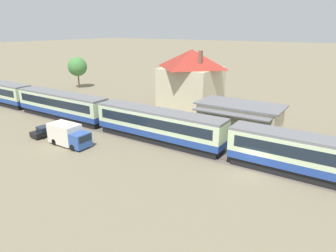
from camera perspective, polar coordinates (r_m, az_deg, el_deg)
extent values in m
plane|color=#7A7056|center=(31.66, 15.67, -8.46)|extent=(600.00, 600.00, 0.00)
cube|color=#234293|center=(31.92, 27.26, -7.10)|extent=(17.80, 3.17, 0.80)
cube|color=beige|center=(31.37, 27.65, -4.68)|extent=(17.80, 3.17, 2.13)
cube|color=#192330|center=(31.34, 27.67, -4.50)|extent=(16.38, 3.21, 1.19)
cube|color=slate|center=(30.97, 27.97, -2.60)|extent=(17.80, 2.98, 0.30)
cube|color=black|center=(32.26, 27.05, -8.46)|extent=(17.09, 2.72, 0.88)
cylinder|color=black|center=(32.50, 16.58, -6.95)|extent=(0.90, 0.18, 0.90)
cylinder|color=black|center=(33.77, 17.31, -6.05)|extent=(0.90, 0.18, 0.90)
cube|color=#234293|center=(37.98, -1.80, -1.08)|extent=(17.80, 3.17, 0.80)
cube|color=beige|center=(37.52, -1.83, 1.02)|extent=(17.80, 3.17, 2.13)
cube|color=#192330|center=(37.49, -1.83, 1.18)|extent=(16.38, 3.21, 1.19)
cube|color=slate|center=(37.18, -1.84, 2.81)|extent=(17.80, 2.98, 0.30)
cube|color=black|center=(38.26, -1.79, -2.27)|extent=(17.09, 2.72, 0.88)
cylinder|color=black|center=(34.85, 5.49, -4.48)|extent=(0.90, 0.18, 0.90)
cylinder|color=black|center=(36.04, 6.56, -3.74)|extent=(0.90, 0.18, 0.90)
cylinder|color=black|center=(41.23, -9.07, -0.98)|extent=(0.90, 0.18, 0.90)
cylinder|color=black|center=(42.24, -7.77, -0.45)|extent=(0.90, 0.18, 0.90)
cube|color=#234293|center=(50.71, -19.49, 2.84)|extent=(17.80, 3.17, 0.80)
cube|color=beige|center=(50.37, -19.67, 4.44)|extent=(17.80, 3.17, 2.13)
cube|color=#192330|center=(50.34, -19.68, 4.56)|extent=(16.38, 3.21, 1.19)
cube|color=slate|center=(50.11, -19.81, 5.79)|extent=(17.80, 2.98, 0.30)
cube|color=black|center=(50.92, -19.39, 1.93)|extent=(17.09, 2.72, 0.88)
cylinder|color=black|center=(46.08, -15.59, 0.63)|extent=(0.90, 0.18, 0.90)
cylinder|color=black|center=(46.98, -14.29, 1.07)|extent=(0.90, 0.18, 0.90)
cylinder|color=black|center=(55.23, -23.73, 2.62)|extent=(0.90, 0.18, 0.90)
cylinder|color=black|center=(55.98, -22.52, 2.97)|extent=(0.90, 0.18, 0.90)
cube|color=black|center=(66.55, -29.43, 4.26)|extent=(17.09, 2.72, 0.88)
cylinder|color=black|center=(61.14, -27.41, 3.50)|extent=(0.90, 0.18, 0.90)
cylinder|color=black|center=(61.82, -26.27, 3.81)|extent=(0.90, 0.18, 0.90)
cube|color=#665B51|center=(34.75, 9.27, -5.52)|extent=(140.34, 3.60, 0.01)
cube|color=#4C4238|center=(34.14, 8.77, -5.91)|extent=(140.34, 0.12, 0.04)
cube|color=#4C4238|center=(35.35, 9.75, -5.09)|extent=(140.34, 0.12, 0.04)
cube|color=beige|center=(41.56, 13.41, 1.18)|extent=(10.41, 5.19, 4.04)
cube|color=slate|center=(41.01, 13.63, 4.02)|extent=(11.24, 5.61, 0.20)
cube|color=slate|center=(38.05, 11.80, 2.27)|extent=(9.99, 1.60, 0.16)
cylinder|color=brown|center=(38.06, 11.28, -0.63)|extent=(0.14, 0.14, 3.56)
cube|color=beige|center=(54.77, 4.42, 7.34)|extent=(9.40, 9.17, 7.10)
pyramid|color=#9E2D23|center=(54.04, 4.56, 12.69)|extent=(10.15, 9.90, 3.17)
cube|color=brown|center=(51.18, 6.18, 12.51)|extent=(0.56, 0.56, 2.86)
cube|color=black|center=(43.51, -22.02, -1.02)|extent=(2.04, 4.19, 0.66)
cube|color=#192330|center=(43.27, -22.25, -0.32)|extent=(1.65, 2.14, 0.53)
cylinder|color=black|center=(43.54, -20.06, -1.04)|extent=(0.62, 0.20, 0.62)
cylinder|color=black|center=(44.80, -21.13, -0.64)|extent=(0.62, 0.20, 0.62)
cylinder|color=black|center=(42.35, -22.90, -1.92)|extent=(0.62, 0.20, 0.62)
cylinder|color=black|center=(43.65, -23.92, -1.48)|extent=(0.62, 0.20, 0.62)
cube|color=#2D519E|center=(37.23, -16.33, -2.59)|extent=(1.68, 2.20, 1.74)
cube|color=#192330|center=(36.50, -15.50, -2.35)|extent=(0.03, 1.83, 0.77)
cube|color=silver|center=(39.21, -19.06, -1.29)|extent=(3.92, 2.29, 2.41)
cylinder|color=black|center=(37.09, -17.70, -3.95)|extent=(0.80, 0.26, 0.80)
cylinder|color=black|center=(38.28, -15.38, -3.03)|extent=(0.80, 0.26, 0.80)
cylinder|color=black|center=(39.63, -20.80, -2.86)|extent=(0.80, 0.26, 0.80)
cylinder|color=black|center=(40.75, -18.53, -2.04)|extent=(0.80, 0.26, 0.80)
cylinder|color=brown|center=(75.80, -16.65, 8.38)|extent=(0.30, 0.30, 3.73)
sphere|color=#427F3D|center=(75.36, -16.87, 10.77)|extent=(4.45, 4.45, 4.45)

